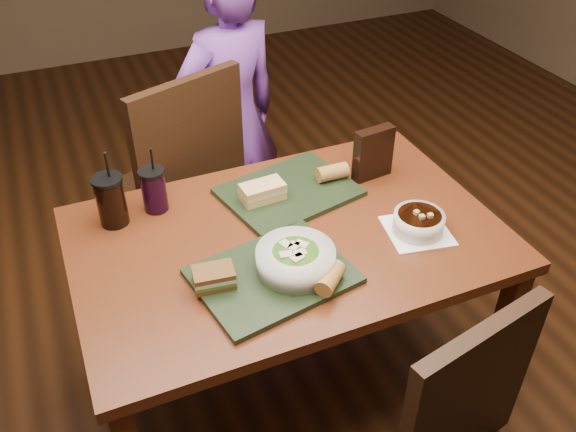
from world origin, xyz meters
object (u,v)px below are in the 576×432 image
object	(u,v)px
chair_far	(188,180)
baguette_far	(332,172)
salad_bowl	(296,258)
chip_bag	(373,153)
diner	(230,120)
soup_bowl	(419,222)
sandwich_near	(214,277)
dining_table	(288,256)
tray_near	(273,276)
cup_cola	(111,200)
tray_far	(289,192)
sandwich_far	(263,192)
cup_berry	(154,190)
baguette_near	(330,278)

from	to	relation	value
chair_far	baguette_far	size ratio (longest dim) A/B	9.97
salad_bowl	chip_bag	world-z (taller)	chip_bag
diner	soup_bowl	xyz separation A→B (m)	(0.26, -1.03, 0.10)
soup_bowl	chip_bag	distance (m)	0.34
baguette_far	chair_far	bearing A→B (deg)	131.33
sandwich_near	dining_table	bearing A→B (deg)	27.20
dining_table	baguette_far	distance (m)	0.35
tray_near	cup_cola	xyz separation A→B (m)	(-0.36, 0.44, 0.08)
tray_far	cup_cola	size ratio (longest dim) A/B	1.63
baguette_far	cup_cola	world-z (taller)	cup_cola
dining_table	sandwich_far	size ratio (longest dim) A/B	8.94
chair_far	tray_far	distance (m)	0.54
sandwich_near	tray_far	bearing A→B (deg)	42.92
diner	sandwich_far	world-z (taller)	diner
soup_bowl	cup_cola	distance (m)	0.95
baguette_far	cup_cola	bearing A→B (deg)	174.45
chair_far	baguette_far	world-z (taller)	chair_far
sandwich_near	chip_bag	bearing A→B (deg)	26.00
diner	salad_bowl	xyz separation A→B (m)	(-0.16, -1.06, 0.12)
sandwich_far	tray_far	bearing A→B (deg)	8.25
cup_berry	sandwich_far	bearing A→B (deg)	-18.03
tray_far	sandwich_far	world-z (taller)	sandwich_far
sandwich_far	cup_berry	size ratio (longest dim) A/B	0.64
tray_near	sandwich_far	world-z (taller)	sandwich_far
chair_far	tray_near	xyz separation A→B (m)	(0.03, -0.82, 0.17)
tray_far	cup_berry	size ratio (longest dim) A/B	1.84
cup_cola	chip_bag	world-z (taller)	cup_cola
dining_table	tray_near	size ratio (longest dim) A/B	3.10
tray_near	cup_berry	bearing A→B (deg)	115.98
sandwich_far	cup_cola	world-z (taller)	cup_cola
chair_far	sandwich_far	bearing A→B (deg)	-73.45
baguette_near	cup_cola	size ratio (longest dim) A/B	0.40
chair_far	tray_near	bearing A→B (deg)	-87.64
dining_table	chair_far	bearing A→B (deg)	103.03
sandwich_near	baguette_near	distance (m)	0.32
soup_bowl	cup_berry	world-z (taller)	cup_berry
soup_bowl	cup_cola	world-z (taller)	cup_cola
sandwich_far	cup_berry	xyz separation A→B (m)	(-0.33, 0.11, 0.03)
diner	soup_bowl	bearing A→B (deg)	89.01
diner	sandwich_near	bearing A→B (deg)	53.99
chair_far	salad_bowl	xyz separation A→B (m)	(0.10, -0.83, 0.22)
tray_far	sandwich_near	xyz separation A→B (m)	(-0.37, -0.34, 0.04)
cup_berry	chair_far	bearing A→B (deg)	62.71
tray_far	cup_cola	xyz separation A→B (m)	(-0.56, 0.07, 0.08)
tray_near	sandwich_far	xyz separation A→B (m)	(0.11, 0.35, 0.04)
soup_bowl	salad_bowl	bearing A→B (deg)	-176.33
baguette_far	baguette_near	bearing A→B (deg)	-117.11
diner	tray_far	xyz separation A→B (m)	(-0.02, -0.69, 0.07)
tray_far	baguette_far	size ratio (longest dim) A/B	3.95
dining_table	baguette_near	size ratio (longest dim) A/B	12.48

